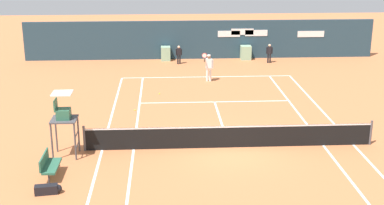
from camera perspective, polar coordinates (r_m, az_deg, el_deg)
The scene contains 11 objects.
ground_plane at distance 22.86m, azimuth 3.86°, elevation -4.29°, with size 80.00×80.00×0.01m.
tennis_net at distance 22.14m, azimuth 4.07°, elevation -3.62°, with size 12.10×0.10×1.07m.
sponsor_back_wall at distance 38.23m, azimuth 1.00°, elevation 6.70°, with size 25.00×1.02×2.74m.
umpire_chair at distance 21.47m, azimuth -13.66°, elevation -1.40°, with size 1.00×1.00×2.65m.
player_bench at distance 20.16m, azimuth -15.15°, elevation -6.40°, with size 0.54×1.40×0.88m.
equipment_bag at distance 19.05m, azimuth -15.13°, elevation -9.01°, with size 0.93×0.40×0.32m.
player_on_baseline at distance 32.13m, azimuth 1.81°, elevation 4.01°, with size 0.74×0.68×1.87m.
ball_kid_left_post at distance 37.37m, azimuth 8.32°, elevation 5.39°, with size 0.44×0.21×1.33m.
ball_kid_right_post at distance 36.65m, azimuth -1.43°, elevation 5.29°, with size 0.43×0.19×1.28m.
tennis_ball_mid_court at distance 27.00m, azimuth -6.15°, elevation -0.82°, with size 0.07×0.07×0.07m, color #CCE033.
tennis_ball_by_sideline at distance 29.73m, azimuth -3.53°, elevation 0.96°, with size 0.07×0.07×0.07m, color #CCE033.
Camera 1 is at (-2.72, -20.49, 8.45)m, focal length 49.57 mm.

